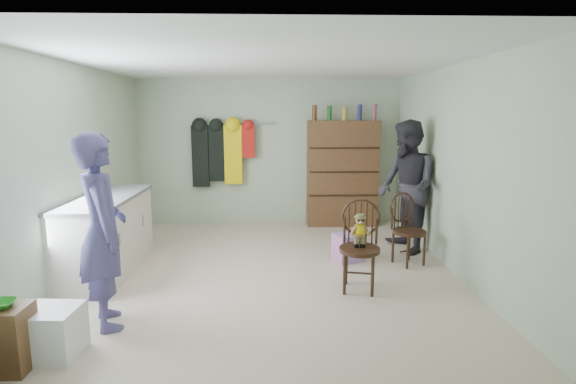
{
  "coord_description": "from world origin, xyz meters",
  "views": [
    {
      "loc": [
        0.08,
        -5.31,
        1.92
      ],
      "look_at": [
        0.25,
        0.2,
        0.95
      ],
      "focal_mm": 28.0,
      "sensor_mm": 36.0,
      "label": 1
    }
  ],
  "objects_px": {
    "chair_far": "(407,226)",
    "chair_front": "(360,239)",
    "counter": "(107,235)",
    "dresser": "(342,173)"
  },
  "relations": [
    {
      "from": "chair_front",
      "to": "chair_far",
      "type": "distance_m",
      "value": 1.14
    },
    {
      "from": "chair_far",
      "to": "counter",
      "type": "bearing_deg",
      "value": 158.72
    },
    {
      "from": "counter",
      "to": "dresser",
      "type": "height_order",
      "value": "dresser"
    },
    {
      "from": "counter",
      "to": "chair_front",
      "type": "relative_size",
      "value": 1.87
    },
    {
      "from": "dresser",
      "to": "chair_far",
      "type": "bearing_deg",
      "value": -75.73
    },
    {
      "from": "chair_far",
      "to": "chair_front",
      "type": "bearing_deg",
      "value": -157.17
    },
    {
      "from": "chair_front",
      "to": "dresser",
      "type": "bearing_deg",
      "value": 97.6
    },
    {
      "from": "counter",
      "to": "chair_far",
      "type": "relative_size",
      "value": 2.03
    },
    {
      "from": "counter",
      "to": "dresser",
      "type": "bearing_deg",
      "value": 35.69
    },
    {
      "from": "chair_far",
      "to": "dresser",
      "type": "height_order",
      "value": "dresser"
    }
  ]
}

